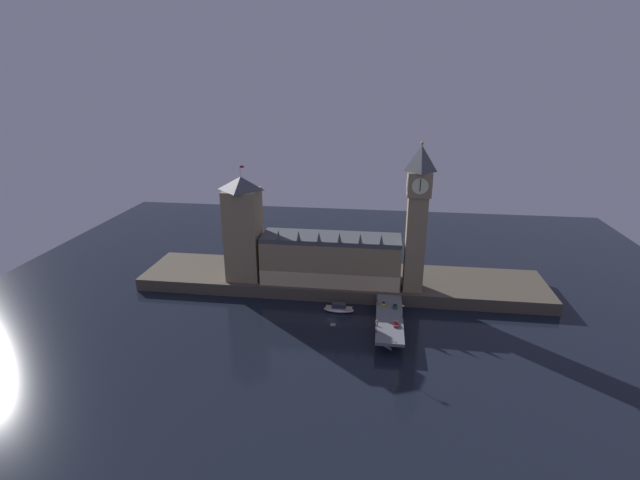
{
  "coord_description": "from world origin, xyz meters",
  "views": [
    {
      "loc": [
        19.85,
        -196.55,
        110.31
      ],
      "look_at": [
        -8.98,
        20.0,
        33.45
      ],
      "focal_mm": 26.0,
      "sensor_mm": 36.0,
      "label": 1
    }
  ],
  "objects_px": {
    "clock_tower": "(417,215)",
    "boat_upstream": "(339,309)",
    "victoria_tower": "(243,228)",
    "street_lamp_mid": "(403,310)",
    "street_lamp_far": "(378,293)",
    "car_northbound_lead": "(384,303)",
    "pedestrian_far_rail": "(378,304)",
    "street_lamp_near": "(377,325)",
    "car_southbound_trail": "(395,306)",
    "car_southbound_lead": "(396,324)",
    "pedestrian_near_rail": "(377,324)"
  },
  "relations": [
    {
      "from": "clock_tower",
      "to": "boat_upstream",
      "type": "distance_m",
      "value": 60.38
    },
    {
      "from": "victoria_tower",
      "to": "street_lamp_mid",
      "type": "bearing_deg",
      "value": -22.77
    },
    {
      "from": "street_lamp_far",
      "to": "boat_upstream",
      "type": "xyz_separation_m",
      "value": [
        -18.8,
        -1.13,
        -9.13
      ]
    },
    {
      "from": "car_northbound_lead",
      "to": "pedestrian_far_rail",
      "type": "xyz_separation_m",
      "value": [
        -2.7,
        -1.21,
        0.21
      ]
    },
    {
      "from": "car_northbound_lead",
      "to": "street_lamp_near",
      "type": "relative_size",
      "value": 0.72
    },
    {
      "from": "car_northbound_lead",
      "to": "car_southbound_trail",
      "type": "height_order",
      "value": "car_southbound_trail"
    },
    {
      "from": "car_southbound_lead",
      "to": "street_lamp_far",
      "type": "distance_m",
      "value": 24.13
    },
    {
      "from": "boat_upstream",
      "to": "car_southbound_lead",
      "type": "bearing_deg",
      "value": -37.74
    },
    {
      "from": "victoria_tower",
      "to": "street_lamp_mid",
      "type": "distance_m",
      "value": 94.19
    },
    {
      "from": "street_lamp_near",
      "to": "clock_tower",
      "type": "bearing_deg",
      "value": 69.15
    },
    {
      "from": "car_southbound_lead",
      "to": "clock_tower",
      "type": "bearing_deg",
      "value": 76.92
    },
    {
      "from": "boat_upstream",
      "to": "victoria_tower",
      "type": "bearing_deg",
      "value": 157.98
    },
    {
      "from": "pedestrian_far_rail",
      "to": "street_lamp_far",
      "type": "xyz_separation_m",
      "value": [
        -0.4,
        3.92,
        3.61
      ]
    },
    {
      "from": "victoria_tower",
      "to": "car_northbound_lead",
      "type": "distance_m",
      "value": 83.61
    },
    {
      "from": "pedestrian_far_rail",
      "to": "victoria_tower",
      "type": "bearing_deg",
      "value": 161.42
    },
    {
      "from": "clock_tower",
      "to": "pedestrian_near_rail",
      "type": "height_order",
      "value": "clock_tower"
    },
    {
      "from": "pedestrian_near_rail",
      "to": "street_lamp_mid",
      "type": "distance_m",
      "value": 14.59
    },
    {
      "from": "pedestrian_near_rail",
      "to": "car_southbound_trail",
      "type": "bearing_deg",
      "value": 66.3
    },
    {
      "from": "street_lamp_near",
      "to": "street_lamp_mid",
      "type": "distance_m",
      "value": 18.74
    },
    {
      "from": "car_southbound_lead",
      "to": "pedestrian_far_rail",
      "type": "bearing_deg",
      "value": 113.83
    },
    {
      "from": "victoria_tower",
      "to": "street_lamp_far",
      "type": "bearing_deg",
      "value": -15.84
    },
    {
      "from": "victoria_tower",
      "to": "car_southbound_trail",
      "type": "distance_m",
      "value": 89.16
    },
    {
      "from": "victoria_tower",
      "to": "pedestrian_far_rail",
      "type": "relative_size",
      "value": 39.4
    },
    {
      "from": "car_northbound_lead",
      "to": "car_southbound_lead",
      "type": "relative_size",
      "value": 0.95
    },
    {
      "from": "street_lamp_far",
      "to": "street_lamp_mid",
      "type": "bearing_deg",
      "value": -51.76
    },
    {
      "from": "pedestrian_far_rail",
      "to": "street_lamp_mid",
      "type": "xyz_separation_m",
      "value": [
        11.2,
        -10.8,
        3.18
      ]
    },
    {
      "from": "car_southbound_trail",
      "to": "street_lamp_mid",
      "type": "distance_m",
      "value": 10.64
    },
    {
      "from": "pedestrian_near_rail",
      "to": "street_lamp_mid",
      "type": "relative_size",
      "value": 0.29
    },
    {
      "from": "pedestrian_far_rail",
      "to": "boat_upstream",
      "type": "bearing_deg",
      "value": 171.71
    },
    {
      "from": "car_northbound_lead",
      "to": "boat_upstream",
      "type": "distance_m",
      "value": 22.59
    },
    {
      "from": "car_northbound_lead",
      "to": "car_southbound_trail",
      "type": "relative_size",
      "value": 1.13
    },
    {
      "from": "car_southbound_lead",
      "to": "pedestrian_far_rail",
      "type": "xyz_separation_m",
      "value": [
        -8.1,
        18.34,
        0.14
      ]
    },
    {
      "from": "car_northbound_lead",
      "to": "pedestrian_near_rail",
      "type": "height_order",
      "value": "pedestrian_near_rail"
    },
    {
      "from": "car_southbound_lead",
      "to": "victoria_tower",
      "type": "bearing_deg",
      "value": 152.11
    },
    {
      "from": "car_southbound_trail",
      "to": "boat_upstream",
      "type": "xyz_separation_m",
      "value": [
        -27.3,
        3.98,
        -5.35
      ]
    },
    {
      "from": "victoria_tower",
      "to": "car_southbound_trail",
      "type": "height_order",
      "value": "victoria_tower"
    },
    {
      "from": "car_northbound_lead",
      "to": "street_lamp_far",
      "type": "xyz_separation_m",
      "value": [
        -3.1,
        2.72,
        3.82
      ]
    },
    {
      "from": "victoria_tower",
      "to": "pedestrian_far_rail",
      "type": "height_order",
      "value": "victoria_tower"
    },
    {
      "from": "car_southbound_trail",
      "to": "street_lamp_near",
      "type": "relative_size",
      "value": 0.64
    },
    {
      "from": "victoria_tower",
      "to": "car_northbound_lead",
      "type": "xyz_separation_m",
      "value": [
        75.42,
        -23.23,
        -27.62
      ]
    },
    {
      "from": "pedestrian_far_rail",
      "to": "boat_upstream",
      "type": "height_order",
      "value": "pedestrian_far_rail"
    },
    {
      "from": "car_northbound_lead",
      "to": "pedestrian_near_rail",
      "type": "xyz_separation_m",
      "value": [
        -2.7,
        -20.85,
        0.36
      ]
    },
    {
      "from": "pedestrian_far_rail",
      "to": "boat_upstream",
      "type": "xyz_separation_m",
      "value": [
        -19.2,
        2.8,
        -5.52
      ]
    },
    {
      "from": "clock_tower",
      "to": "street_lamp_far",
      "type": "xyz_separation_m",
      "value": [
        -17.53,
        -16.58,
        -35.73
      ]
    },
    {
      "from": "car_northbound_lead",
      "to": "pedestrian_far_rail",
      "type": "relative_size",
      "value": 2.81
    },
    {
      "from": "victoria_tower",
      "to": "street_lamp_near",
      "type": "height_order",
      "value": "victoria_tower"
    },
    {
      "from": "car_northbound_lead",
      "to": "street_lamp_far",
      "type": "relative_size",
      "value": 0.62
    },
    {
      "from": "car_southbound_trail",
      "to": "boat_upstream",
      "type": "bearing_deg",
      "value": 171.7
    },
    {
      "from": "clock_tower",
      "to": "street_lamp_mid",
      "type": "bearing_deg",
      "value": -100.72
    },
    {
      "from": "car_southbound_trail",
      "to": "street_lamp_near",
      "type": "bearing_deg",
      "value": -109.26
    }
  ]
}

